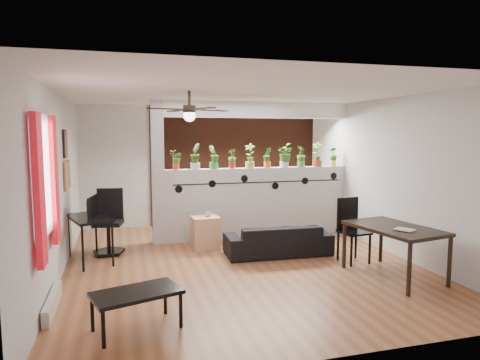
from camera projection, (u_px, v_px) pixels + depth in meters
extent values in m
cube|color=brown|center=(239.00, 265.00, 6.71)|extent=(6.30, 7.10, 0.10)
cube|color=#B7B7BA|center=(203.00, 165.00, 9.46)|extent=(6.30, 0.04, 2.90)
cube|color=#B7B7BA|center=(332.00, 217.00, 3.67)|extent=(6.30, 0.04, 2.90)
cube|color=#B7B7BA|center=(55.00, 185.00, 5.87)|extent=(0.04, 7.10, 2.90)
cube|color=#B7B7BA|center=(388.00, 175.00, 7.26)|extent=(0.04, 7.10, 2.90)
cube|color=white|center=(239.00, 91.00, 6.41)|extent=(6.30, 7.10, 0.10)
cube|color=#BCBCC1|center=(258.00, 202.00, 8.28)|extent=(3.60, 0.18, 1.35)
cube|color=white|center=(259.00, 110.00, 8.09)|extent=(3.60, 0.18, 0.30)
cube|color=#BCBCC1|center=(158.00, 173.00, 7.71)|extent=(0.22, 0.20, 2.60)
cube|color=brown|center=(238.00, 165.00, 9.62)|extent=(3.90, 0.05, 2.60)
cube|color=black|center=(260.00, 182.00, 8.14)|extent=(3.31, 0.01, 0.02)
cylinder|color=black|center=(179.00, 189.00, 7.74)|extent=(0.14, 0.01, 0.14)
cylinder|color=black|center=(212.00, 184.00, 7.90)|extent=(0.14, 0.01, 0.14)
cylinder|color=black|center=(244.00, 179.00, 8.05)|extent=(0.14, 0.01, 0.14)
cylinder|color=black|center=(275.00, 186.00, 8.24)|extent=(0.14, 0.01, 0.14)
cylinder|color=black|center=(305.00, 181.00, 8.39)|extent=(0.14, 0.01, 0.14)
cylinder|color=black|center=(334.00, 176.00, 8.55)|extent=(0.14, 0.01, 0.14)
cube|color=white|center=(42.00, 176.00, 4.70)|extent=(0.02, 0.95, 1.25)
cube|color=white|center=(43.00, 176.00, 4.71)|extent=(0.04, 1.05, 1.35)
cube|color=red|center=(39.00, 190.00, 4.25)|extent=(0.06, 0.30, 1.55)
cube|color=red|center=(54.00, 180.00, 5.21)|extent=(0.06, 0.30, 1.55)
cube|color=silver|center=(52.00, 303.00, 4.87)|extent=(0.08, 1.00, 0.18)
cube|color=#9D724C|center=(67.00, 175.00, 6.79)|extent=(0.03, 0.60, 0.45)
cube|color=#8C7259|center=(65.00, 144.00, 6.68)|extent=(0.03, 0.30, 0.40)
cube|color=black|center=(65.00, 144.00, 6.68)|extent=(0.02, 0.34, 0.44)
cylinder|color=black|center=(189.00, 98.00, 5.93)|extent=(0.04, 0.04, 0.20)
cylinder|color=black|center=(189.00, 109.00, 5.95)|extent=(0.18, 0.18, 0.10)
sphere|color=white|center=(189.00, 115.00, 5.96)|extent=(0.17, 0.17, 0.17)
cube|color=black|center=(210.00, 110.00, 6.15)|extent=(0.55, 0.29, 0.01)
cube|color=black|center=(178.00, 111.00, 6.22)|extent=(0.29, 0.55, 0.01)
cube|color=black|center=(167.00, 109.00, 5.75)|extent=(0.55, 0.29, 0.01)
cube|color=black|center=(202.00, 109.00, 5.67)|extent=(0.29, 0.55, 0.01)
cylinder|color=red|center=(176.00, 166.00, 7.78)|extent=(0.12, 0.12, 0.12)
imported|color=#205017|center=(176.00, 157.00, 7.76)|extent=(0.18, 0.15, 0.26)
cylinder|color=white|center=(195.00, 166.00, 7.87)|extent=(0.18, 0.18, 0.12)
imported|color=#205017|center=(195.00, 154.00, 7.85)|extent=(0.25, 0.29, 0.38)
cylinder|color=green|center=(214.00, 166.00, 7.97)|extent=(0.16, 0.16, 0.12)
imported|color=#205017|center=(214.00, 154.00, 7.94)|extent=(0.25, 0.22, 0.34)
cylinder|color=#AC201B|center=(232.00, 165.00, 8.06)|extent=(0.12, 0.12, 0.12)
imported|color=#205017|center=(232.00, 156.00, 8.04)|extent=(0.22, 0.20, 0.27)
cylinder|color=gold|center=(250.00, 165.00, 8.15)|extent=(0.17, 0.17, 0.12)
imported|color=#205017|center=(250.00, 153.00, 8.13)|extent=(0.31, 0.29, 0.37)
cylinder|color=#CE5618|center=(267.00, 164.00, 8.25)|extent=(0.13, 0.13, 0.12)
imported|color=#205017|center=(267.00, 155.00, 8.23)|extent=(0.21, 0.18, 0.29)
cylinder|color=silver|center=(284.00, 164.00, 8.34)|extent=(0.17, 0.17, 0.12)
imported|color=#205017|center=(284.00, 153.00, 8.31)|extent=(0.21, 0.26, 0.37)
cylinder|color=green|center=(301.00, 164.00, 8.43)|extent=(0.14, 0.14, 0.12)
imported|color=#205017|center=(301.00, 154.00, 8.41)|extent=(0.20, 0.23, 0.31)
cylinder|color=#B73D1D|center=(317.00, 163.00, 8.53)|extent=(0.18, 0.18, 0.12)
imported|color=#205017|center=(317.00, 152.00, 8.50)|extent=(0.33, 0.32, 0.39)
cylinder|color=#E0CE4F|center=(333.00, 163.00, 8.62)|extent=(0.13, 0.13, 0.12)
imported|color=#205017|center=(333.00, 154.00, 8.60)|extent=(0.20, 0.16, 0.28)
imported|color=black|center=(278.00, 240.00, 7.11)|extent=(1.69, 0.73, 0.49)
cube|color=tan|center=(205.00, 233.00, 7.48)|extent=(0.48, 0.44, 0.56)
imported|color=gray|center=(208.00, 214.00, 7.46)|extent=(0.13, 0.13, 0.09)
cube|color=black|center=(89.00, 218.00, 6.67)|extent=(0.80, 1.10, 0.04)
cylinder|color=black|center=(83.00, 249.00, 6.21)|extent=(0.03, 0.03, 0.68)
cylinder|color=black|center=(113.00, 245.00, 6.45)|extent=(0.03, 0.03, 0.68)
cylinder|color=black|center=(69.00, 236.00, 6.96)|extent=(0.03, 0.03, 0.68)
cylinder|color=black|center=(96.00, 233.00, 7.21)|extent=(0.03, 0.03, 0.68)
imported|color=black|center=(89.00, 210.00, 6.80)|extent=(0.30, 0.11, 0.17)
cylinder|color=black|center=(109.00, 252.00, 7.15)|extent=(0.55, 0.55, 0.04)
cylinder|color=black|center=(109.00, 238.00, 7.12)|extent=(0.06, 0.06, 0.47)
cube|color=black|center=(108.00, 223.00, 7.09)|extent=(0.52, 0.52, 0.07)
cube|color=black|center=(110.00, 203.00, 7.26)|extent=(0.43, 0.14, 0.51)
cube|color=black|center=(394.00, 228.00, 5.95)|extent=(1.02, 1.44, 0.05)
cylinder|color=black|center=(409.00, 270.00, 5.28)|extent=(0.06, 0.06, 0.67)
cylinder|color=black|center=(450.00, 262.00, 5.59)|extent=(0.06, 0.06, 0.67)
cylinder|color=black|center=(344.00, 246.00, 6.39)|extent=(0.06, 0.06, 0.67)
cylinder|color=black|center=(381.00, 241.00, 6.70)|extent=(0.06, 0.06, 0.67)
imported|color=gray|center=(402.00, 231.00, 5.63)|extent=(0.28, 0.30, 0.02)
cube|color=black|center=(354.00, 232.00, 6.65)|extent=(0.45, 0.45, 0.03)
cube|color=black|center=(347.00, 213.00, 6.78)|extent=(0.39, 0.08, 0.51)
cube|color=black|center=(351.00, 251.00, 6.45)|extent=(0.03, 0.03, 0.48)
cube|color=black|center=(370.00, 249.00, 6.58)|extent=(0.03, 0.03, 0.48)
cube|color=black|center=(338.00, 230.00, 6.74)|extent=(0.03, 0.03, 0.98)
cube|color=black|center=(356.00, 228.00, 6.87)|extent=(0.03, 0.03, 0.98)
cube|color=black|center=(136.00, 293.00, 4.37)|extent=(0.98, 0.73, 0.04)
cylinder|color=black|center=(103.00, 329.00, 4.01)|extent=(0.04, 0.04, 0.37)
cylinder|color=black|center=(181.00, 310.00, 4.44)|extent=(0.04, 0.04, 0.37)
cylinder|color=black|center=(92.00, 314.00, 4.35)|extent=(0.04, 0.04, 0.37)
cylinder|color=black|center=(165.00, 298.00, 4.78)|extent=(0.04, 0.04, 0.37)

